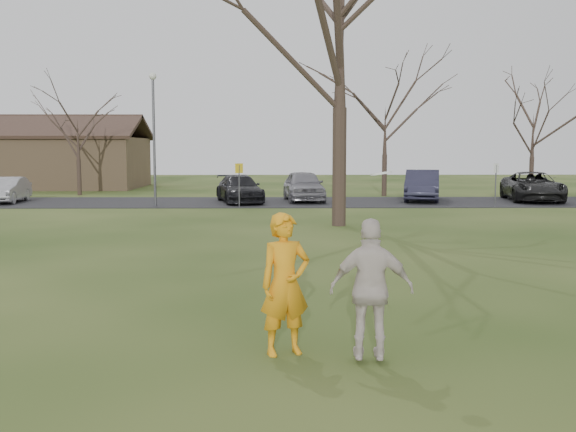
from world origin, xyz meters
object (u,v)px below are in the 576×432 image
object	(u,v)px
player_defender	(285,284)
car_4	(304,186)
car_6	(532,186)
big_tree	(340,27)
car_3	(239,189)
car_5	(422,185)
lamp_post	(154,123)
catching_play	(372,289)
car_1	(7,190)

from	to	relation	value
player_defender	car_4	xyz separation A→B (m)	(1.23, 25.13, -0.12)
car_6	big_tree	size ratio (longest dim) A/B	0.39
car_3	car_6	distance (m)	15.21
car_4	car_6	distance (m)	11.91
car_4	car_6	xyz separation A→B (m)	(11.91, -0.19, -0.04)
player_defender	car_5	world-z (taller)	player_defender
player_defender	lamp_post	size ratio (longest dim) A/B	0.31
car_3	car_4	distance (m)	3.39
car_4	catching_play	world-z (taller)	catching_play
player_defender	car_5	bearing A→B (deg)	53.02
big_tree	car_5	bearing A→B (deg)	63.15
car_3	big_tree	xyz separation A→B (m)	(4.15, -9.68, 6.28)
car_5	car_1	bearing A→B (deg)	-164.51
car_6	catching_play	size ratio (longest dim) A/B	2.24
car_5	big_tree	world-z (taller)	big_tree
player_defender	car_1	distance (m)	28.05
car_5	lamp_post	world-z (taller)	lamp_post
lamp_post	car_6	bearing A→B (deg)	8.39
car_6	player_defender	bearing A→B (deg)	-108.61
car_1	car_6	size ratio (longest dim) A/B	0.72
car_3	car_6	world-z (taller)	car_6
car_1	car_5	xyz separation A→B (m)	(21.24, 0.78, 0.16)
car_5	catching_play	bearing A→B (deg)	-90.53
car_1	car_4	bearing A→B (deg)	-2.40
car_6	car_3	bearing A→B (deg)	-168.44
car_5	big_tree	size ratio (longest dim) A/B	0.35
player_defender	car_5	xyz separation A→B (m)	(7.44, 25.20, -0.12)
big_tree	car_1	bearing A→B (deg)	148.38
catching_play	car_5	bearing A→B (deg)	76.10
player_defender	catching_play	world-z (taller)	catching_play
car_4	big_tree	size ratio (longest dim) A/B	0.33
car_4	lamp_post	bearing A→B (deg)	-161.94
player_defender	car_6	size ratio (longest dim) A/B	0.35
car_5	car_6	distance (m)	5.70
car_4	car_5	bearing A→B (deg)	-4.09
big_tree	lamp_post	bearing A→B (deg)	136.85
player_defender	car_5	size ratio (longest dim) A/B	0.39
car_3	car_5	xyz separation A→B (m)	(9.50, 0.89, 0.12)
car_1	car_6	world-z (taller)	car_6
car_3	car_5	size ratio (longest dim) A/B	0.96
car_5	lamp_post	size ratio (longest dim) A/B	0.78
car_1	lamp_post	size ratio (longest dim) A/B	0.62
car_1	car_4	xyz separation A→B (m)	(15.03, 0.71, 0.16)
car_3	big_tree	bearing A→B (deg)	-80.33
car_1	big_tree	distance (m)	19.70
car_3	car_6	xyz separation A→B (m)	(15.20, 0.63, 0.08)
catching_play	lamp_post	xyz separation A→B (m)	(-7.01, 22.54, 2.99)
player_defender	car_3	world-z (taller)	player_defender
car_5	lamp_post	distance (m)	14.05
car_6	catching_play	distance (m)	28.07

